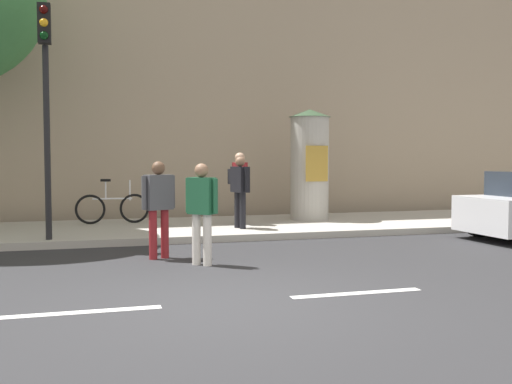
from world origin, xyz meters
The scene contains 11 objects.
ground_plane centered at (0.00, 0.00, 0.00)m, with size 80.00×80.00×0.00m, color #2B2B2D.
sidewalk_curb centered at (0.00, 7.00, 0.07)m, with size 36.00×4.00×0.15m, color #B2ADA3.
lane_markings centered at (0.00, 0.00, 0.00)m, with size 25.80×0.16×0.01m.
building_backdrop centered at (0.00, 12.00, 5.12)m, with size 36.00×5.00×10.25m, color tan.
traffic_light centered at (-2.34, 5.24, 3.18)m, with size 0.24×0.45×4.52m.
poster_column centered at (3.96, 7.50, 1.60)m, with size 1.09×1.09×2.85m.
pedestrian_with_bag centered at (0.17, 2.56, 0.97)m, with size 0.47×0.46×1.67m.
pedestrian_with_backpack centered at (-0.43, 3.39, 1.00)m, with size 0.60×0.39×1.70m.
pedestrian_in_red_top centered at (1.93, 6.94, 1.18)m, with size 0.44×0.55×1.73m.
pedestrian_in_light_jacket centered at (1.74, 6.11, 1.11)m, with size 0.36×0.64×1.63m.
bicycle_leaning centered at (-1.01, 7.91, 0.54)m, with size 1.77×0.10×1.09m.
Camera 1 is at (-1.67, -6.99, 1.76)m, focal length 41.92 mm.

